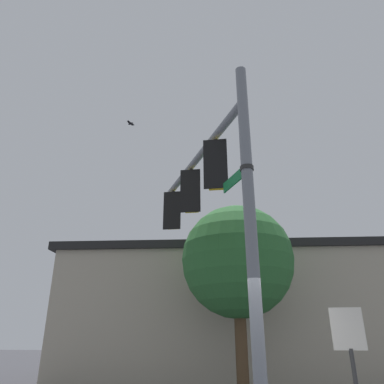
{
  "coord_description": "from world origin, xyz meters",
  "views": [
    {
      "loc": [
        -0.15,
        -6.11,
        1.61
      ],
      "look_at": [
        -1.43,
        2.7,
        5.22
      ],
      "focal_mm": 33.38,
      "sensor_mm": 36.0,
      "label": 1
    }
  ],
  "objects": [
    {
      "name": "signal_pole",
      "position": [
        0.0,
        0.0,
        3.42
      ],
      "size": [
        0.22,
        0.22,
        6.85
      ],
      "primitive_type": "cylinder",
      "color": "slate",
      "rests_on": "ground"
    },
    {
      "name": "mast_arm",
      "position": [
        -1.32,
        2.48,
        6.02
      ],
      "size": [
        2.79,
        5.05,
        0.19
      ],
      "primitive_type": "cylinder",
      "rotation": [
        0.0,
        1.57,
        2.06
      ],
      "color": "slate"
    },
    {
      "name": "traffic_light_nearest_pole",
      "position": [
        -0.66,
        1.28,
        5.23
      ],
      "size": [
        0.54,
        0.49,
        1.31
      ],
      "color": "black"
    },
    {
      "name": "traffic_light_mid_inner",
      "position": [
        -1.46,
        2.78,
        5.23
      ],
      "size": [
        0.54,
        0.49,
        1.31
      ],
      "color": "black"
    },
    {
      "name": "traffic_light_mid_outer",
      "position": [
        -2.26,
        4.29,
        5.23
      ],
      "size": [
        0.54,
        0.49,
        1.31
      ],
      "color": "black"
    },
    {
      "name": "street_name_sign",
      "position": [
        -0.15,
        0.28,
        4.53
      ],
      "size": [
        0.62,
        1.05,
        0.22
      ],
      "color": "#147238"
    },
    {
      "name": "bird_flying",
      "position": [
        -3.53,
        3.35,
        7.99
      ],
      "size": [
        0.21,
        0.31,
        0.07
      ],
      "color": "black"
    },
    {
      "name": "storefront_building",
      "position": [
        -0.85,
        10.21,
        2.48
      ],
      "size": [
        14.22,
        8.71,
        4.93
      ],
      "color": "#A89E89",
      "rests_on": "ground"
    },
    {
      "name": "tree_by_storefront",
      "position": [
        -0.35,
        4.87,
        3.74
      ],
      "size": [
        3.4,
        3.4,
        5.46
      ],
      "color": "#4C3823",
      "rests_on": "ground"
    },
    {
      "name": "historical_marker",
      "position": [
        1.73,
        1.47,
        1.4
      ],
      "size": [
        0.6,
        0.08,
        2.13
      ],
      "color": "#333333",
      "rests_on": "ground"
    }
  ]
}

